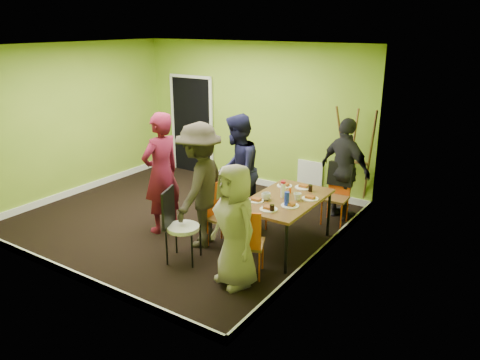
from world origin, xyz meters
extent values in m
plane|color=black|center=(0.00, 0.00, 0.00)|extent=(5.00, 5.00, 0.00)
cube|color=#7DA52A|center=(0.00, 2.25, 1.40)|extent=(5.00, 0.04, 2.80)
cube|color=#7DA52A|center=(0.00, -2.25, 1.40)|extent=(5.00, 0.04, 2.80)
cube|color=#7DA52A|center=(-2.50, 0.00, 1.40)|extent=(0.04, 4.50, 2.80)
cube|color=#7DA52A|center=(2.50, 0.00, 1.40)|extent=(0.04, 4.50, 2.80)
cube|color=white|center=(0.00, 0.00, 2.80)|extent=(5.00, 4.50, 0.04)
cube|color=black|center=(-1.50, 2.22, 1.02)|extent=(1.00, 0.05, 2.04)
cube|color=white|center=(1.30, 2.22, 0.40)|extent=(0.50, 0.04, 0.55)
cylinder|color=black|center=(1.52, -0.62, 0.35)|extent=(0.04, 0.04, 0.71)
cylinder|color=black|center=(2.30, -0.62, 0.35)|extent=(0.04, 0.04, 0.71)
cylinder|color=black|center=(1.52, 0.76, 0.35)|extent=(0.04, 0.04, 0.71)
cylinder|color=black|center=(2.30, 0.76, 0.35)|extent=(0.04, 0.04, 0.71)
cube|color=brown|center=(1.91, 0.07, 0.73)|extent=(0.90, 1.50, 0.04)
cylinder|color=#E45515|center=(1.04, 0.41, 0.23)|extent=(0.03, 0.03, 0.46)
cylinder|color=#E45515|center=(1.07, 0.06, 0.23)|extent=(0.03, 0.03, 0.46)
cylinder|color=#E45515|center=(1.39, 0.43, 0.23)|extent=(0.03, 0.03, 0.46)
cylinder|color=#E45515|center=(1.42, 0.08, 0.23)|extent=(0.03, 0.03, 0.46)
cube|color=brown|center=(1.23, 0.25, 0.46)|extent=(0.44, 0.44, 0.04)
cube|color=#E45515|center=(1.04, 0.23, 0.74)|extent=(0.06, 0.39, 0.51)
cylinder|color=#E45515|center=(1.00, -0.22, 0.21)|extent=(0.02, 0.02, 0.43)
cylinder|color=#E45515|center=(0.98, -0.54, 0.21)|extent=(0.02, 0.02, 0.43)
cylinder|color=#E45515|center=(1.32, -0.24, 0.21)|extent=(0.02, 0.02, 0.43)
cylinder|color=#E45515|center=(1.30, -0.56, 0.21)|extent=(0.02, 0.02, 0.43)
cube|color=brown|center=(1.15, -0.39, 0.43)|extent=(0.40, 0.40, 0.04)
cube|color=#E45515|center=(0.97, -0.38, 0.68)|extent=(0.05, 0.36, 0.47)
cylinder|color=#E45515|center=(2.35, 1.43, 0.22)|extent=(0.02, 0.02, 0.43)
cylinder|color=#E45515|center=(2.03, 1.40, 0.22)|extent=(0.02, 0.02, 0.43)
cylinder|color=#E45515|center=(2.37, 1.10, 0.22)|extent=(0.02, 0.02, 0.43)
cylinder|color=#E45515|center=(2.05, 1.08, 0.22)|extent=(0.02, 0.02, 0.43)
cube|color=brown|center=(2.20, 1.25, 0.43)|extent=(0.41, 0.41, 0.04)
cube|color=#E45515|center=(2.19, 1.44, 0.69)|extent=(0.37, 0.06, 0.48)
cylinder|color=#E45515|center=(1.82, -1.12, 0.22)|extent=(0.03, 0.03, 0.44)
cylinder|color=#E45515|center=(2.12, -0.99, 0.22)|extent=(0.03, 0.03, 0.44)
cylinder|color=#E45515|center=(1.69, -0.82, 0.22)|extent=(0.03, 0.03, 0.44)
cylinder|color=#E45515|center=(1.99, -0.69, 0.22)|extent=(0.03, 0.03, 0.44)
cube|color=brown|center=(1.91, -0.90, 0.44)|extent=(0.51, 0.51, 0.04)
cube|color=#E45515|center=(1.98, -1.07, 0.70)|extent=(0.35, 0.17, 0.49)
cylinder|color=black|center=(0.73, -0.96, 0.24)|extent=(0.03, 0.03, 0.47)
cylinder|color=black|center=(0.85, -1.29, 0.24)|extent=(0.03, 0.03, 0.47)
cylinder|color=black|center=(1.07, -0.83, 0.24)|extent=(0.03, 0.03, 0.47)
cylinder|color=black|center=(1.19, -1.17, 0.24)|extent=(0.03, 0.03, 0.47)
cylinder|color=white|center=(0.96, -1.06, 0.49)|extent=(0.44, 0.44, 0.05)
cube|color=black|center=(0.77, -1.13, 0.76)|extent=(0.17, 0.39, 0.53)
cylinder|color=brown|center=(1.97, 2.11, 0.90)|extent=(0.26, 0.42, 1.81)
cylinder|color=brown|center=(2.43, 2.11, 0.90)|extent=(0.26, 0.42, 1.81)
cylinder|color=brown|center=(2.20, 1.84, 0.90)|extent=(0.04, 0.41, 1.76)
cube|color=brown|center=(2.20, 2.05, 0.84)|extent=(0.49, 0.04, 0.04)
cylinder|color=white|center=(1.65, 0.53, 0.76)|extent=(0.23, 0.23, 0.01)
cylinder|color=white|center=(1.62, -0.26, 0.76)|extent=(0.21, 0.21, 0.01)
cylinder|color=white|center=(1.93, 0.62, 0.76)|extent=(0.26, 0.26, 0.01)
cylinder|color=white|center=(1.92, -0.43, 0.76)|extent=(0.24, 0.24, 0.01)
cylinder|color=white|center=(2.22, 0.24, 0.76)|extent=(0.24, 0.24, 0.01)
cylinder|color=white|center=(2.10, -0.16, 0.76)|extent=(0.25, 0.25, 0.01)
cylinder|color=white|center=(1.86, 0.09, 0.85)|extent=(0.07, 0.07, 0.21)
cylinder|color=#182BB8|center=(2.06, -0.18, 0.85)|extent=(0.07, 0.07, 0.20)
cylinder|color=#E45515|center=(1.86, 0.30, 0.79)|extent=(0.03, 0.03, 0.08)
cylinder|color=black|center=(1.77, 0.24, 0.80)|extent=(0.07, 0.07, 0.10)
cylinder|color=black|center=(2.08, 0.53, 0.80)|extent=(0.06, 0.06, 0.10)
cylinder|color=black|center=(1.99, -0.46, 0.80)|extent=(0.07, 0.07, 0.10)
imported|color=white|center=(1.71, -0.13, 0.80)|extent=(0.13, 0.13, 0.10)
imported|color=white|center=(2.08, 0.10, 0.80)|extent=(0.11, 0.11, 0.10)
imported|color=maroon|center=(0.05, -0.46, 0.94)|extent=(0.54, 0.74, 1.88)
imported|color=#151534|center=(0.88, 0.38, 0.90)|extent=(0.93, 1.05, 1.80)
imported|color=#2B261D|center=(0.84, -0.53, 0.91)|extent=(0.94, 1.31, 1.82)
imported|color=black|center=(2.22, 1.54, 0.85)|extent=(1.08, 0.75, 1.70)
imported|color=gray|center=(1.88, -1.17, 0.78)|extent=(0.89, 0.75, 1.56)
camera|label=1|loc=(4.78, -5.48, 3.12)|focal=35.00mm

